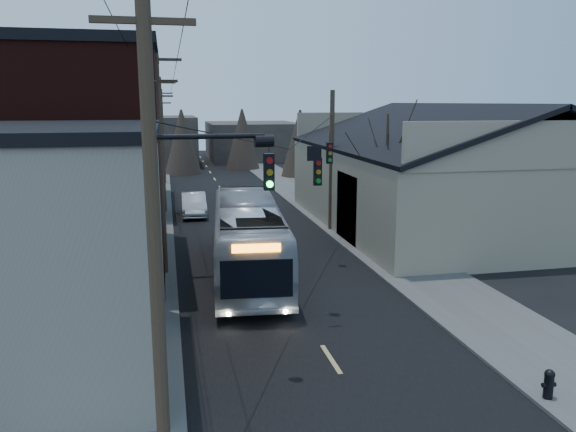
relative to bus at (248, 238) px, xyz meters
name	(u,v)px	position (x,y,z in m)	size (l,w,h in m)	color
road_surface	(240,218)	(1.26, 12.91, -1.73)	(9.00, 110.00, 0.02)	black
sidewalk_left	(142,221)	(-5.24, 12.91, -1.68)	(4.00, 110.00, 0.12)	#474744
sidewalk_right	(331,213)	(7.76, 12.91, -1.68)	(4.00, 110.00, 0.12)	#474744
building_clapboard	(15,259)	(-7.74, -8.09, 1.76)	(8.00, 8.00, 7.00)	slate
building_brick	(49,164)	(-8.74, 2.91, 3.26)	(10.00, 12.00, 10.00)	black
building_left_far	(101,161)	(-8.24, 18.91, 1.76)	(9.00, 14.00, 7.00)	#312B27
warehouse	(451,184)	(14.26, 7.91, 0.96)	(16.16, 20.60, 7.73)	gray
building_far_left	(156,141)	(-4.74, 47.91, 1.26)	(10.00, 12.00, 6.00)	#312B27
building_far_right	(252,141)	(8.26, 52.91, 0.76)	(12.00, 14.00, 5.00)	#312B27
bare_tree	(386,184)	(7.76, 2.91, 1.86)	(0.40, 0.40, 7.20)	black
utility_lines	(196,154)	(-1.85, 7.05, 3.21)	(11.24, 45.28, 10.50)	#382B1E
bus	(248,238)	(0.00, 0.00, 0.00)	(2.92, 12.49, 3.48)	#A4A8AF
parked_car	(194,204)	(-1.74, 14.50, -0.96)	(1.65, 4.74, 1.56)	#B6B9BE
fire_hydrant	(549,383)	(6.17, -12.71, -1.19)	(0.38, 0.28, 0.81)	black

